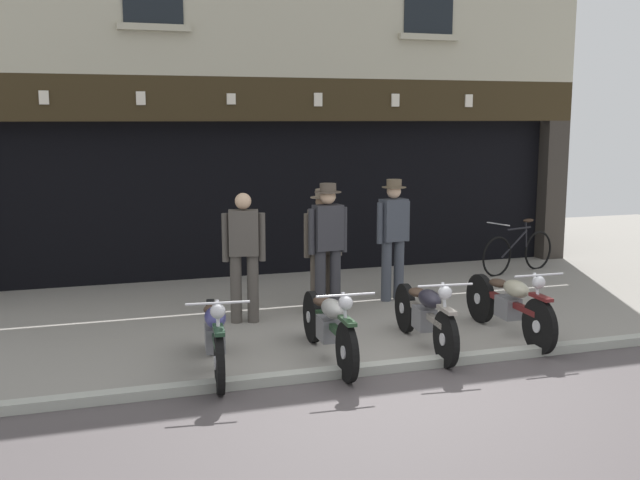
{
  "coord_description": "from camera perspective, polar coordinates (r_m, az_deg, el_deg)",
  "views": [
    {
      "loc": [
        -3.03,
        -6.9,
        2.65
      ],
      "look_at": [
        -0.01,
        2.57,
        1.02
      ],
      "focal_mm": 41.81,
      "sensor_mm": 36.0,
      "label": 1
    }
  ],
  "objects": [
    {
      "name": "ground",
      "position": [
        7.18,
        8.97,
        -12.83
      ],
      "size": [
        23.28,
        22.0,
        0.18
      ],
      "color": "gray"
    },
    {
      "name": "shop_facade",
      "position": [
        14.27,
        -5.39,
        5.51
      ],
      "size": [
        11.58,
        4.42,
        6.3
      ],
      "color": "black",
      "rests_on": "ground"
    },
    {
      "name": "motorcycle_left",
      "position": [
        7.94,
        -8.05,
        -7.12
      ],
      "size": [
        0.62,
        1.93,
        0.91
      ],
      "rotation": [
        0.0,
        0.0,
        3.04
      ],
      "color": "black",
      "rests_on": "ground"
    },
    {
      "name": "motorcycle_center_left",
      "position": [
        8.22,
        0.69,
        -6.46
      ],
      "size": [
        0.62,
        2.03,
        0.9
      ],
      "rotation": [
        0.0,
        0.0,
        3.1
      ],
      "color": "black",
      "rests_on": "ground"
    },
    {
      "name": "motorcycle_center",
      "position": [
        8.73,
        8.04,
        -5.62
      ],
      "size": [
        0.62,
        1.97,
        0.91
      ],
      "rotation": [
        0.0,
        0.0,
        3.05
      ],
      "color": "black",
      "rests_on": "ground"
    },
    {
      "name": "motorcycle_center_right",
      "position": [
        9.37,
        14.28,
        -4.73
      ],
      "size": [
        0.62,
        2.02,
        0.91
      ],
      "rotation": [
        0.0,
        0.0,
        3.12
      ],
      "color": "black",
      "rests_on": "ground"
    },
    {
      "name": "salesman_left",
      "position": [
        9.68,
        -5.85,
        -0.85
      ],
      "size": [
        0.55,
        0.29,
        1.71
      ],
      "rotation": [
        0.0,
        0.0,
        2.93
      ],
      "color": "#47423D",
      "rests_on": "ground"
    },
    {
      "name": "shopkeeper_center",
      "position": [
        10.27,
        0.24,
        -0.26
      ],
      "size": [
        0.56,
        0.35,
        1.69
      ],
      "rotation": [
        0.0,
        0.0,
        3.2
      ],
      "color": "brown",
      "rests_on": "ground"
    },
    {
      "name": "salesman_right",
      "position": [
        10.88,
        5.62,
        0.53
      ],
      "size": [
        0.55,
        0.35,
        1.78
      ],
      "rotation": [
        0.0,
        0.0,
        3.34
      ],
      "color": "#3D424C",
      "rests_on": "ground"
    },
    {
      "name": "assistant_far_right",
      "position": [
        10.0,
        0.6,
        -0.15
      ],
      "size": [
        0.56,
        0.36,
        1.8
      ],
      "rotation": [
        0.0,
        0.0,
        3.23
      ],
      "color": "#2D2D33",
      "rests_on": "ground"
    },
    {
      "name": "advert_board_near",
      "position": [
        13.44,
        5.78,
        5.59
      ],
      "size": [
        0.73,
        0.03,
        1.02
      ],
      "color": "silver"
    },
    {
      "name": "advert_board_far",
      "position": [
        13.93,
        10.17,
        6.01
      ],
      "size": [
        0.72,
        0.03,
        1.04
      ],
      "color": "silver"
    },
    {
      "name": "leaning_bicycle",
      "position": [
        13.35,
        14.94,
        -0.83
      ],
      "size": [
        1.69,
        0.67,
        0.94
      ],
      "rotation": [
        0.0,
        0.0,
        1.87
      ],
      "color": "black",
      "rests_on": "ground"
    }
  ]
}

